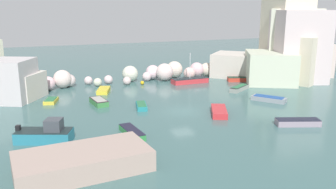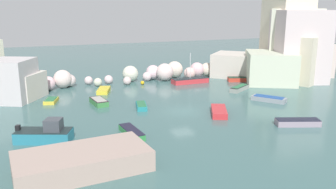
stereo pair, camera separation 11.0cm
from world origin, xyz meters
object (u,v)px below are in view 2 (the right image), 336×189
Objects in this scene: moored_boat_7 at (219,111)px; moored_boat_8 at (45,134)px; moored_boat_3 at (298,122)px; moored_boat_4 at (240,88)px; moored_boat_0 at (190,81)px; moored_boat_1 at (99,102)px; moored_boat_2 at (132,132)px; moored_boat_6 at (269,99)px; moored_boat_11 at (51,101)px; channel_buoy at (142,83)px; moored_boat_10 at (104,90)px; moored_boat_9 at (238,79)px; stone_dock at (83,161)px; moored_boat_5 at (141,106)px.

moored_boat_8 reaches higher than moored_boat_7.
moored_boat_3 is 1.09× the size of moored_boat_4.
moored_boat_0 is 22.86m from moored_boat_3.
moored_boat_1 reaches higher than moored_boat_2.
moored_boat_7 is at bearing 70.85° from moored_boat_6.
moored_boat_3 is 29.19m from moored_boat_11.
channel_buoy is 22.43m from moored_boat_2.
moored_boat_7 reaches higher than moored_boat_10.
moored_boat_9 is at bearing -67.57° from moored_boat_11.
moored_boat_7 is 1.18× the size of moored_boat_10.
moored_boat_10 is (8.75, 16.87, -0.43)m from moored_boat_8.
moored_boat_0 is 17.46m from moored_boat_1.
moored_boat_4 is (24.95, 17.91, -0.43)m from stone_dock.
moored_boat_1 is 23.03m from moored_boat_3.
moored_boat_7 is 20.99m from moored_boat_11.
moored_boat_0 reaches higher than moored_boat_10.
moored_boat_0 reaches higher than moored_boat_7.
moored_boat_3 is at bearing 94.27° from moored_boat_9.
moored_boat_8 is 1.74× the size of moored_boat_11.
moored_boat_11 is (-7.28, -3.03, -0.03)m from moored_boat_10.
moored_boat_5 is (-12.70, 11.99, -0.05)m from moored_boat_3.
stone_dock reaches higher than moored_boat_5.
channel_buoy reaches higher than moored_boat_5.
moored_boat_11 is (-0.66, 21.09, -0.55)m from stone_dock.
moored_boat_0 reaches higher than moored_boat_5.
moored_boat_2 is at bearing -163.73° from moored_boat_10.
channel_buoy is 12.46m from moored_boat_1.
moored_boat_4 is 29.10m from moored_boat_8.
moored_boat_4 is (11.70, -9.04, 0.06)m from channel_buoy.
moored_boat_3 is 1.27× the size of moored_boat_9.
moored_boat_2 is 0.96× the size of moored_boat_6.
moored_boat_10 is (-2.43, 9.73, -0.01)m from moored_boat_5.
moored_boat_9 is (11.94, 14.72, 0.03)m from moored_boat_7.
moored_boat_9 is 29.04m from moored_boat_11.
moored_boat_8 reaches higher than moored_boat_11.
moored_boat_10 is (-13.92, -1.11, -0.13)m from moored_boat_0.
moored_boat_3 is at bearing 45.93° from moored_boat_4.
moored_boat_6 is at bearing -73.35° from moored_boat_0.
channel_buoy is at bearing 165.35° from moored_boat_0.
stone_dock is 36.77m from moored_boat_9.
stone_dock is 2.66× the size of moored_boat_9.
moored_boat_2 is at bearing 8.55° from moored_boat_3.
stone_dock is 18.50m from moored_boat_1.
channel_buoy is 25.98m from moored_boat_3.
moored_boat_2 is at bearing 47.69° from stone_dock.
moored_boat_8 is at bearing 62.89° from moored_boat_6.
moored_boat_0 is 15.80m from moored_boat_5.
moored_boat_0 is 1.63× the size of moored_boat_9.
moored_boat_8 is (-27.07, -10.65, 0.35)m from moored_boat_4.
stone_dock is 2.28× the size of moored_boat_4.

